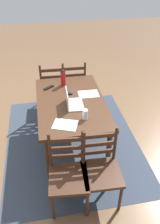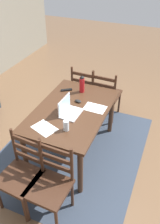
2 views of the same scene
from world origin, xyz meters
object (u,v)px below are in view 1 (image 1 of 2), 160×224
object	(u,v)px
chair_right_near	(73,84)
water_bottle	(63,77)
drinking_glass	(85,114)
computer_mouse	(70,93)
tv_remote	(49,87)
chair_left_far	(68,175)
chair_left_near	(101,170)
chair_right_far	(53,86)
dining_table	(71,107)
laptop	(72,102)

from	to	relation	value
chair_right_near	water_bottle	world-z (taller)	water_bottle
drinking_glass	computer_mouse	xyz separation A→B (m)	(0.62, 0.11, -0.05)
drinking_glass	tv_remote	world-z (taller)	drinking_glass
chair_right_near	chair_left_far	distance (m)	2.08
computer_mouse	drinking_glass	bearing A→B (deg)	-156.81
chair_left_near	tv_remote	world-z (taller)	chair_left_near
chair_right_near	chair_left_far	bearing A→B (deg)	169.63
chair_right_far	water_bottle	distance (m)	0.72
drinking_glass	chair_right_far	bearing A→B (deg)	12.02
chair_right_near	chair_left_near	distance (m)	2.05
chair_left_far	chair_right_far	bearing A→B (deg)	0.15
computer_mouse	chair_left_near	bearing A→B (deg)	-158.12
tv_remote	dining_table	bearing A→B (deg)	177.79
chair_left_near	chair_left_far	size ratio (longest dim) A/B	1.00
chair_left_far	water_bottle	distance (m)	1.58
chair_left_far	laptop	xyz separation A→B (m)	(0.92, -0.18, 0.36)
tv_remote	water_bottle	bearing A→B (deg)	-111.65
drinking_glass	water_bottle	bearing A→B (deg)	10.24
chair_left_near	chair_right_far	size ratio (longest dim) A/B	1.00
chair_left_near	water_bottle	world-z (taller)	water_bottle
chair_left_near	chair_right_far	xyz separation A→B (m)	(2.05, 0.38, 0.00)
chair_right_far	laptop	xyz separation A→B (m)	(-1.13, -0.19, 0.36)
dining_table	drinking_glass	world-z (taller)	drinking_glass
chair_left_far	drinking_glass	world-z (taller)	chair_left_far
laptop	tv_remote	size ratio (longest dim) A/B	1.93
computer_mouse	tv_remote	world-z (taller)	computer_mouse
chair_left_far	drinking_glass	bearing A→B (deg)	-27.09
chair_right_near	dining_table	bearing A→B (deg)	169.57
chair_right_near	chair_left_near	size ratio (longest dim) A/B	1.00
chair_right_far	laptop	size ratio (longest dim) A/B	2.90
chair_left_far	chair_right_far	xyz separation A→B (m)	(2.05, 0.01, 0.00)
chair_right_near	computer_mouse	distance (m)	0.91
chair_left_far	tv_remote	world-z (taller)	chair_left_far
tv_remote	chair_right_far	bearing A→B (deg)	-44.05
chair_right_far	laptop	world-z (taller)	laptop
laptop	chair_right_near	bearing A→B (deg)	-9.70
computer_mouse	laptop	bearing A→B (deg)	-169.33
laptop	computer_mouse	distance (m)	0.30
drinking_glass	tv_remote	bearing A→B (deg)	24.98
chair_left_near	drinking_glass	bearing A→B (deg)	7.08
dining_table	tv_remote	size ratio (longest dim) A/B	8.66
dining_table	tv_remote	bearing A→B (deg)	33.43
laptop	computer_mouse	xyz separation A→B (m)	(0.30, -0.01, -0.04)
water_bottle	tv_remote	distance (m)	0.27
dining_table	chair_right_near	world-z (taller)	chair_right_near
chair_left_far	drinking_glass	size ratio (longest dim) A/B	6.93
drinking_glass	computer_mouse	world-z (taller)	drinking_glass
drinking_glass	tv_remote	xyz separation A→B (m)	(0.86, 0.40, -0.06)
laptop	water_bottle	size ratio (longest dim) A/B	1.24
chair_left_far	chair_right_far	size ratio (longest dim) A/B	1.00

